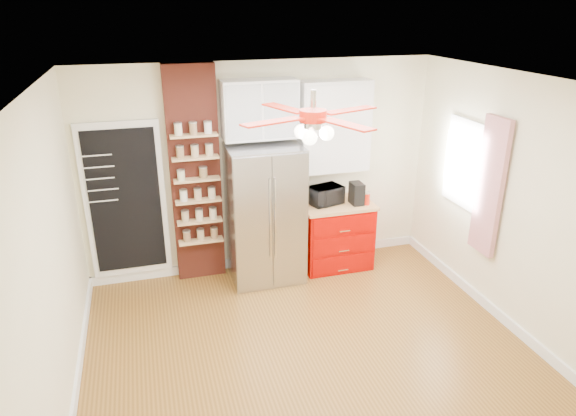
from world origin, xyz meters
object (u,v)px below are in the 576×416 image
object	(u,v)px
ceiling_fan	(313,116)
canister_left	(366,199)
coffee_maker	(357,193)
pantry_jar_oats	(181,176)
red_cabinet	(335,234)
toaster_oven	(325,195)
fridge	(265,214)

from	to	relation	value
ceiling_fan	canister_left	distance (m)	2.46
coffee_maker	pantry_jar_oats	bearing A→B (deg)	175.83
red_cabinet	toaster_oven	bearing A→B (deg)	170.79
fridge	pantry_jar_oats	xyz separation A→B (m)	(-0.98, 0.12, 0.56)
red_cabinet	ceiling_fan	distance (m)	2.75
fridge	coffee_maker	distance (m)	1.22
toaster_oven	canister_left	world-z (taller)	toaster_oven
coffee_maker	canister_left	size ratio (longest dim) A/B	1.85
red_cabinet	pantry_jar_oats	xyz separation A→B (m)	(-1.95, 0.07, 0.98)
fridge	canister_left	size ratio (longest dim) A/B	11.38
ceiling_fan	canister_left	xyz separation A→B (m)	(1.27, 1.53, -1.45)
fridge	canister_left	world-z (taller)	fridge
red_cabinet	coffee_maker	size ratio (longest dim) A/B	3.30
ceiling_fan	coffee_maker	xyz separation A→B (m)	(1.16, 1.59, -1.38)
canister_left	coffee_maker	bearing A→B (deg)	153.28
coffee_maker	canister_left	bearing A→B (deg)	-26.50
toaster_oven	coffee_maker	size ratio (longest dim) A/B	1.49
toaster_oven	canister_left	xyz separation A→B (m)	(0.50, -0.17, -0.04)
ceiling_fan	toaster_oven	xyz separation A→B (m)	(0.77, 1.70, -1.41)
red_cabinet	canister_left	distance (m)	0.65
coffee_maker	fridge	bearing A→B (deg)	178.17
pantry_jar_oats	toaster_oven	bearing A→B (deg)	-1.61
canister_left	ceiling_fan	bearing A→B (deg)	-129.61
ceiling_fan	canister_left	world-z (taller)	ceiling_fan
red_cabinet	toaster_oven	size ratio (longest dim) A/B	2.22
pantry_jar_oats	ceiling_fan	bearing A→B (deg)	-59.55
toaster_oven	coffee_maker	xyz separation A→B (m)	(0.38, -0.12, 0.02)
ceiling_fan	pantry_jar_oats	bearing A→B (deg)	120.45
fridge	coffee_maker	world-z (taller)	fridge
toaster_oven	pantry_jar_oats	bearing A→B (deg)	161.39
red_cabinet	ceiling_fan	xyz separation A→B (m)	(-0.92, -1.68, 1.97)
red_cabinet	coffee_maker	distance (m)	0.64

